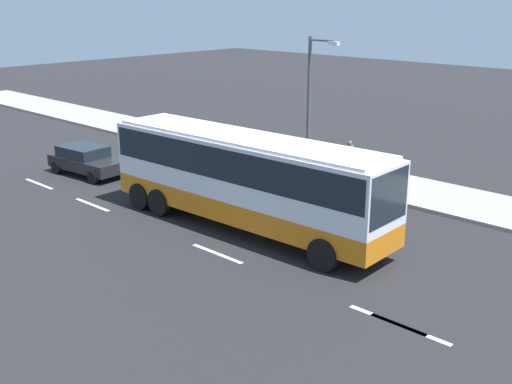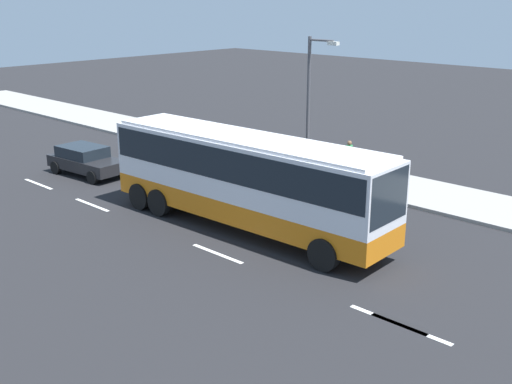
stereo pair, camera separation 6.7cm
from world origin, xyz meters
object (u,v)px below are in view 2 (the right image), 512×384
object	(u,v)px
pedestrian_near_curb	(349,155)
pedestrian_at_crossing	(288,152)
car_white_minivan	(168,154)
street_lamp	(311,99)
coach_bus	(245,172)
car_black_sedan	(86,160)

from	to	relation	value
pedestrian_near_curb	pedestrian_at_crossing	size ratio (longest dim) A/B	1.07
car_white_minivan	street_lamp	world-z (taller)	street_lamp
street_lamp	coach_bus	bearing A→B (deg)	-71.38
car_black_sedan	street_lamp	world-z (taller)	street_lamp
coach_bus	car_white_minivan	world-z (taller)	coach_bus
street_lamp	pedestrian_near_curb	bearing A→B (deg)	59.18
car_black_sedan	street_lamp	bearing A→B (deg)	32.78
coach_bus	car_black_sedan	xyz separation A→B (m)	(-10.95, 0.08, -1.47)
coach_bus	street_lamp	world-z (taller)	street_lamp
pedestrian_near_curb	street_lamp	bearing A→B (deg)	145.11
coach_bus	street_lamp	size ratio (longest dim) A/B	1.84
coach_bus	car_white_minivan	distance (m)	9.75
pedestrian_at_crossing	street_lamp	xyz separation A→B (m)	(1.67, -0.37, 2.88)
pedestrian_near_curb	pedestrian_at_crossing	bearing A→B (deg)	112.79
pedestrian_near_curb	pedestrian_at_crossing	world-z (taller)	pedestrian_near_curb
car_white_minivan	car_black_sedan	xyz separation A→B (m)	(-2.02, -3.53, 0.02)
car_black_sedan	pedestrian_near_curb	xyz separation A→B (m)	(9.71, 8.41, 0.36)
car_black_sedan	pedestrian_at_crossing	distance (m)	9.94
car_black_sedan	pedestrian_at_crossing	world-z (taller)	pedestrian_at_crossing
coach_bus	pedestrian_near_curb	distance (m)	8.65
car_white_minivan	car_black_sedan	distance (m)	4.07
coach_bus	pedestrian_at_crossing	size ratio (longest dim) A/B	7.69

